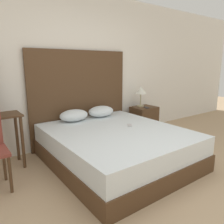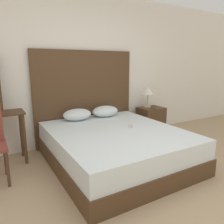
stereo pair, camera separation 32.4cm
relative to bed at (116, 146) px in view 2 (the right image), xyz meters
The scene contains 10 objects.
ground_plane 1.19m from the bed, 94.26° to the right, with size 16.00×16.00×0.00m, color tan.
wall_back 1.59m from the bed, 94.33° to the left, with size 10.00×0.06×2.70m.
bed is the anchor object (origin of this frame).
headboard 1.23m from the bed, 90.00° to the left, with size 1.90×0.05×1.69m.
pillow_left 0.94m from the bed, 108.40° to the left, with size 0.49×0.35×0.20m.
pillow_right 0.94m from the bed, 71.60° to the left, with size 0.49×0.35×0.20m.
phone_on_bed 0.40m from the bed, ahead, with size 0.14×0.16×0.01m.
nightstand 1.55m from the bed, 30.37° to the left, with size 0.50×0.40×0.57m.
table_lamp 1.69m from the bed, 33.58° to the left, with size 0.24×0.24×0.42m.
phone_on_nightstand 1.50m from the bed, 27.74° to the left, with size 0.12×0.17×0.01m.
Camera 2 is at (-1.51, -1.47, 1.46)m, focal length 35.00 mm.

